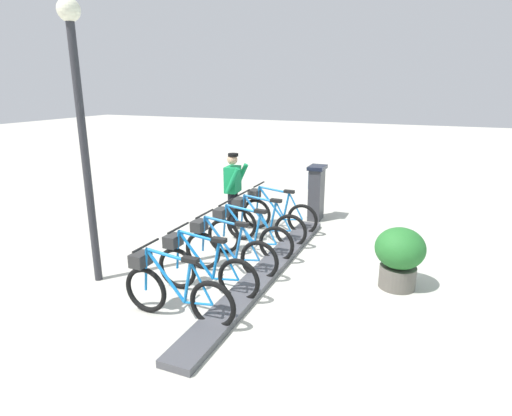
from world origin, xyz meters
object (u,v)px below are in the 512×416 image
bike_docked_5 (173,290)px  lamp_post (80,108)px  payment_kiosk (316,192)px  bike_docked_1 (262,222)px  planter_bush (399,255)px  worker_near_rack (233,188)px  bike_docked_2 (246,235)px  bike_docked_0 (276,212)px  bike_docked_4 (202,267)px  bike_docked_3 (226,250)px

bike_docked_5 → lamp_post: bearing=-16.5°
payment_kiosk → bike_docked_1: size_ratio=0.74×
bike_docked_5 → planter_bush: size_ratio=1.77×
worker_near_rack → planter_bush: worker_near_rack is taller
bike_docked_1 → worker_near_rack: 1.21m
bike_docked_2 → bike_docked_5: (0.00, 2.35, 0.00)m
bike_docked_0 → bike_docked_1: (0.00, 0.78, 0.00)m
bike_docked_4 → planter_bush: size_ratio=1.77×
bike_docked_0 → payment_kiosk: bearing=-116.6°
bike_docked_2 → lamp_post: (1.81, 1.81, 2.30)m
bike_docked_5 → worker_near_rack: 3.89m
bike_docked_0 → planter_bush: bike_docked_0 is taller
lamp_post → planter_bush: lamp_post is taller
bike_docked_3 → bike_docked_4: size_ratio=1.00×
planter_bush → worker_near_rack: bearing=-23.8°
bike_docked_1 → payment_kiosk: bearing=-106.5°
bike_docked_3 → bike_docked_2: bearing=-90.0°
bike_docked_2 → bike_docked_4: bearing=90.0°
bike_docked_4 → bike_docked_0: bearing=-90.0°
payment_kiosk → worker_near_rack: size_ratio=0.77×
bike_docked_1 → bike_docked_3: (0.00, 1.57, 0.00)m
bike_docked_0 → bike_docked_2: same height
bike_docked_0 → lamp_post: size_ratio=0.41×
bike_docked_1 → planter_bush: 2.86m
payment_kiosk → planter_bush: 3.59m
bike_docked_4 → payment_kiosk: bearing=-97.6°
planter_bush → bike_docked_5: bearing=38.8°
bike_docked_4 → lamp_post: bearing=7.7°
lamp_post → bike_docked_2: bearing=-135.1°
lamp_post → bike_docked_1: bearing=-125.0°
bike_docked_1 → bike_docked_5: (0.00, 3.13, 0.00)m
bike_docked_0 → bike_docked_1: 0.78m
bike_docked_3 → bike_docked_4: bearing=90.0°
bike_docked_2 → bike_docked_3: same height
bike_docked_3 → planter_bush: 2.75m
bike_docked_0 → bike_docked_5: bearing=90.0°
bike_docked_4 → lamp_post: size_ratio=0.41×
lamp_post → payment_kiosk: bearing=-117.8°
bike_docked_1 → bike_docked_3: bearing=90.0°
bike_docked_1 → bike_docked_2: (0.00, 0.78, 0.00)m
bike_docked_2 → bike_docked_1: bearing=-90.0°
bike_docked_1 → planter_bush: bike_docked_1 is taller
worker_near_rack → lamp_post: 3.80m
bike_docked_0 → bike_docked_2: 1.57m
bike_docked_2 → bike_docked_3: 0.78m
bike_docked_4 → planter_bush: bike_docked_4 is taller
bike_docked_1 → bike_docked_2: bearing=90.0°
bike_docked_2 → planter_bush: bearing=175.9°
payment_kiosk → lamp_post: lamp_post is taller
bike_docked_0 → lamp_post: 4.47m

